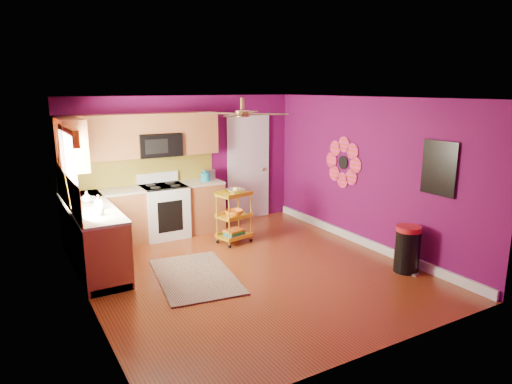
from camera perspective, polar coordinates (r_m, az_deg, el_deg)
ground at (r=6.84m, az=-0.77°, el=-9.76°), size 5.00×5.00×0.00m
room_envelope at (r=6.41m, az=-0.61°, el=3.89°), size 4.54×5.04×2.52m
lower_cabinets at (r=7.84m, az=-16.07°, el=-3.92°), size 2.81×2.31×0.94m
electric_range at (r=8.37m, az=-11.41°, el=-2.26°), size 0.76×0.66×1.13m
upper_cabinetry at (r=7.94m, az=-16.59°, el=6.32°), size 2.80×2.30×1.26m
left_window at (r=6.68m, az=-22.39°, el=4.19°), size 0.08×1.35×1.08m
panel_door at (r=9.27m, az=-0.98°, el=2.89°), size 0.95×0.11×2.15m
right_wall_art at (r=7.51m, az=15.53°, el=3.29°), size 0.04×2.74×1.04m
ceiling_fan at (r=6.50m, az=-1.71°, el=9.85°), size 1.01×1.01×0.26m
shag_rug at (r=6.68m, az=-7.61°, el=-10.37°), size 1.26×1.82×0.02m
rolling_cart at (r=7.87m, az=-2.73°, el=-2.82°), size 0.62×0.50×0.99m
trash_can at (r=7.04m, az=18.39°, el=-6.79°), size 0.46×0.46×0.69m
teal_kettle at (r=8.53m, az=-6.35°, el=1.93°), size 0.18×0.18×0.21m
toaster at (r=8.71m, az=-5.97°, el=2.21°), size 0.22×0.15×0.18m
soap_bottle_a at (r=6.87m, az=-19.12°, el=-1.21°), size 0.09×0.10×0.21m
soap_bottle_b at (r=7.31m, az=-20.40°, el=-0.59°), size 0.15×0.15×0.19m
counter_dish at (r=7.40m, az=-20.30°, el=-0.92°), size 0.24×0.24×0.06m
counter_cup at (r=6.57m, az=-18.97°, el=-2.35°), size 0.12×0.12×0.09m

